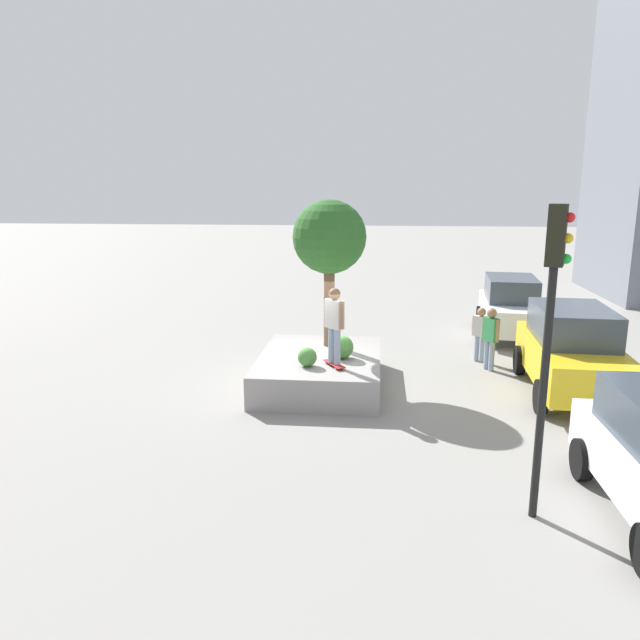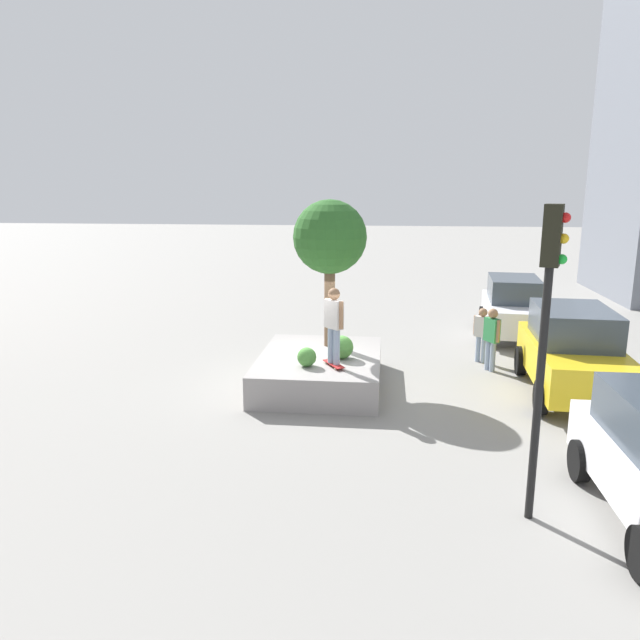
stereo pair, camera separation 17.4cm
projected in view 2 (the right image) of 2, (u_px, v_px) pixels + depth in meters
ground_plane at (316, 385)px, 15.10m from camera, size 120.00×120.00×0.00m
planter_ledge at (320, 370)px, 15.04m from camera, size 4.00×2.99×0.77m
plaza_tree at (330, 239)px, 15.23m from camera, size 1.88×1.88×3.80m
boxwood_shrub at (342, 347)px, 14.62m from camera, size 0.57×0.57×0.57m
hedge_clump at (307, 357)px, 14.00m from camera, size 0.45×0.45×0.45m
skateboard at (334, 364)px, 14.02m from camera, size 0.80×0.59×0.07m
skateboarder at (334, 320)px, 13.79m from camera, size 0.48×0.48×1.79m
police_car at (513, 307)px, 19.78m from camera, size 4.32×2.27×1.94m
taxi_cab at (573, 351)px, 14.25m from camera, size 4.57×2.31×2.08m
traffic_light_corner at (546, 312)px, 8.40m from camera, size 0.35×0.37×4.67m
passerby_with_bag at (482, 331)px, 16.86m from camera, size 0.39×0.45×1.56m
bystander_watching at (492, 335)px, 16.06m from camera, size 0.52×0.40×1.71m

